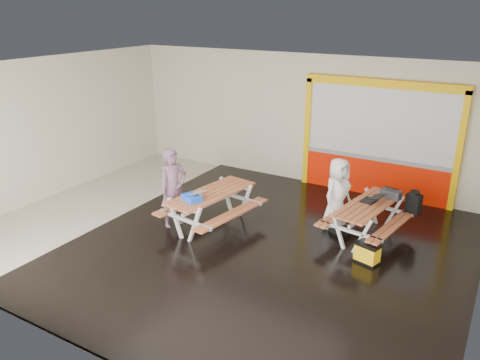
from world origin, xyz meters
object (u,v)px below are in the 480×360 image
Objects in this scene: picnic_table_left at (211,201)px; laptop_left at (194,195)px; dark_case at (340,229)px; person_right at (337,194)px; backpack at (414,202)px; picnic_table_right at (368,212)px; laptop_right at (372,199)px; person_left at (173,189)px; blue_pouch at (192,198)px; fluke_bag at (367,254)px; toolbox at (391,194)px.

laptop_left is at bearing -110.39° from picnic_table_left.
picnic_table_left is 2.83m from dark_case.
dark_case is at bearing -120.96° from person_right.
laptop_left is at bearing -149.28° from backpack.
laptop_left is 3.21m from dark_case.
picnic_table_right is at bearing 21.65° from picnic_table_left.
backpack is at bearing -49.45° from person_right.
backpack is (0.74, 0.59, -0.13)m from laptop_right.
laptop_right is at bearing -141.39° from backpack.
picnic_table_right is 3.64m from laptop_left.
person_left is at bearing -155.99° from laptop_right.
blue_pouch is at bearing -70.09° from laptop_left.
person_left is 4.25m from fluke_bag.
fluke_bag is at bearing 12.36° from blue_pouch.
dark_case is (2.70, 1.54, -0.79)m from laptop_left.
picnic_table_right is 4.95× the size of toolbox.
picnic_table_left is at bearing -177.03° from fluke_bag.
person_left is 4.50× the size of blue_pouch.
fluke_bag is at bearing 9.42° from laptop_left.
person_right reaches higher than backpack.
person_right is 1.12m from toolbox.
picnic_table_left reaches higher than dark_case.
person_right is 3.39× the size of laptop_left.
picnic_table_right is at bearing 107.45° from fluke_bag.
laptop_right reaches higher than dark_case.
backpack is 0.98× the size of fluke_bag.
person_left is 3.70m from dark_case.
picnic_table_right is 0.75m from person_right.
laptop_right is at bearing 23.40° from dark_case.
toolbox is (3.55, 2.18, -0.02)m from laptop_left.
laptop_right is at bearing 104.66° from fluke_bag.
picnic_table_left is 2.72m from person_right.
laptop_right is 1.16× the size of dark_case.
person_right is at bearing 132.38° from fluke_bag.
picnic_table_left is at bearing -156.19° from laptop_right.
toolbox reaches higher than backpack.
laptop_right is 0.96m from backpack.
picnic_table_right is at bearing -80.43° from person_right.
laptop_left is 3.68m from fluke_bag.
person_left reaches higher than toolbox.
picnic_table_right is 0.28m from laptop_right.
toolbox reaches higher than dark_case.
toolbox is (0.31, 0.54, 0.28)m from picnic_table_right.
person_left reaches higher than picnic_table_left.
dark_case is (-0.85, -0.63, -0.77)m from toolbox.
backpack is (3.93, 2.55, -0.19)m from blue_pouch.
toolbox is 0.88× the size of backpack.
picnic_table_right is at bearing -96.88° from laptop_right.
person_right is at bearing 37.65° from blue_pouch.
dark_case is (-0.56, -0.24, -0.74)m from laptop_right.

